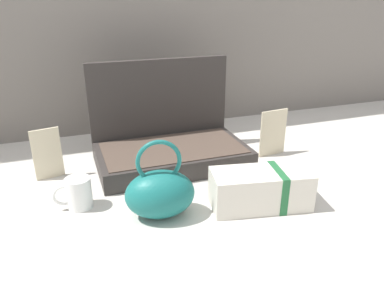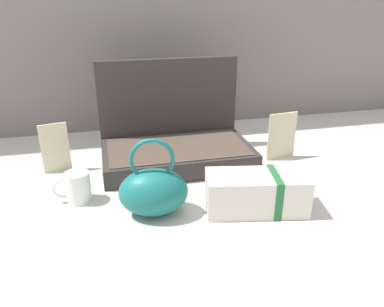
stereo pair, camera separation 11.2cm
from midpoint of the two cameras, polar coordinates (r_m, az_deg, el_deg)
ground_plane at (r=1.19m, az=-2.43°, el=-4.31°), size 6.00×6.00×0.00m
open_suitcase at (r=1.31m, az=-5.97°, el=1.91°), size 0.50×0.30×0.34m
teal_pouch_handbag at (r=0.99m, az=-8.10°, el=-5.95°), size 0.20×0.15×0.22m
cream_toiletry_bag at (r=1.04m, az=7.45°, el=-5.40°), size 0.29×0.16×0.11m
coffee_mug at (r=1.10m, az=-19.68°, el=-5.72°), size 0.10×0.07×0.09m
info_card_left at (r=1.37m, az=9.85°, el=3.03°), size 0.11×0.02×0.17m
poster_card_right at (r=1.28m, az=-23.36°, el=-0.12°), size 0.09×0.02×0.16m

